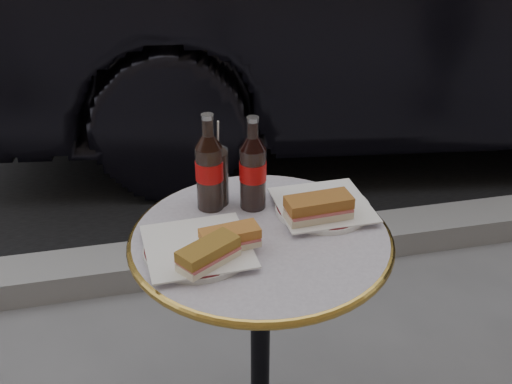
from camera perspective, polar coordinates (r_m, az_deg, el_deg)
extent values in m
cube|color=black|center=(6.42, -10.12, 14.90)|extent=(40.00, 8.00, 0.00)
cube|color=gray|center=(2.62, -4.12, -5.82)|extent=(40.00, 0.20, 0.12)
cylinder|color=silver|center=(1.45, -5.21, -5.09)|extent=(0.27, 0.27, 0.01)
cylinder|color=white|center=(1.60, 5.93, -1.39)|extent=(0.27, 0.27, 0.01)
cube|color=olive|center=(1.37, -4.26, -5.62)|extent=(0.15, 0.13, 0.05)
cube|color=#B26C2D|center=(1.42, -2.33, -4.21)|extent=(0.14, 0.08, 0.05)
cube|color=#9B5F27|center=(1.53, 5.58, -1.49)|extent=(0.16, 0.08, 0.05)
cylinder|color=black|center=(1.60, -3.72, 1.37)|extent=(0.08, 0.08, 0.15)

